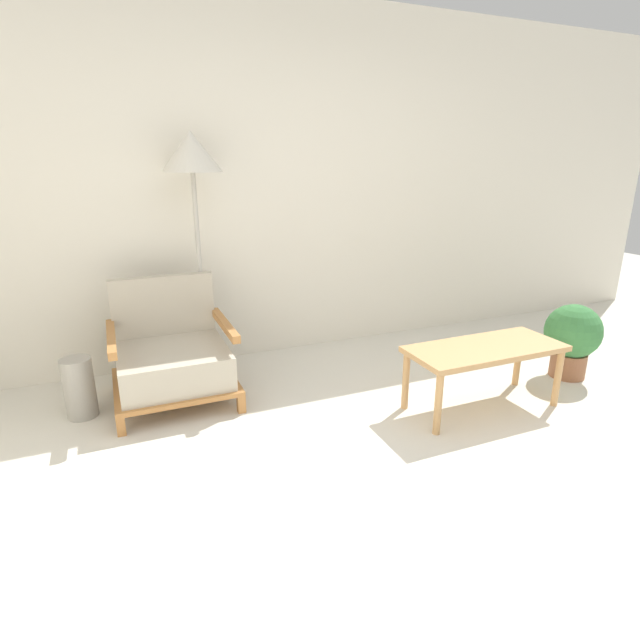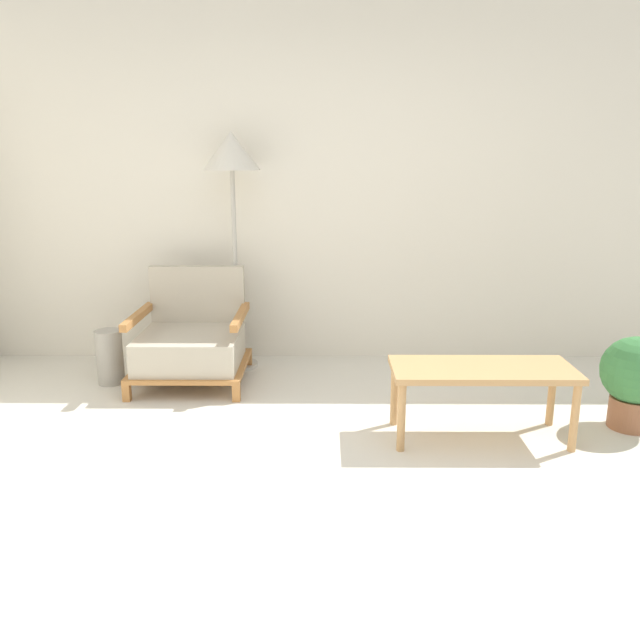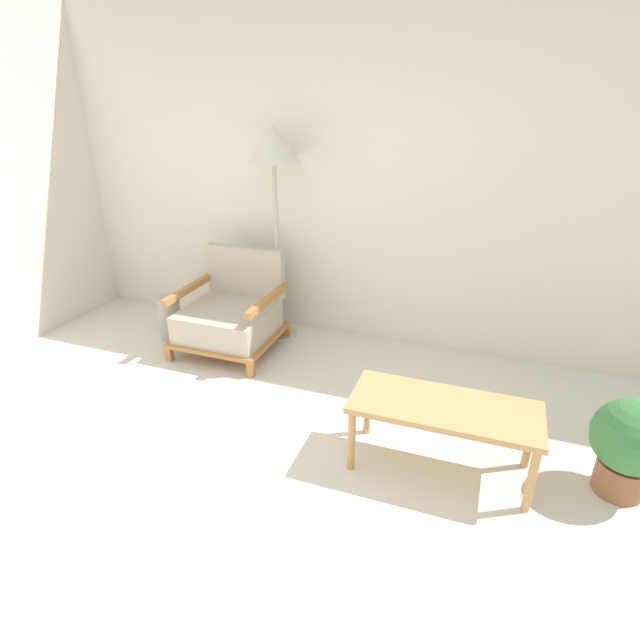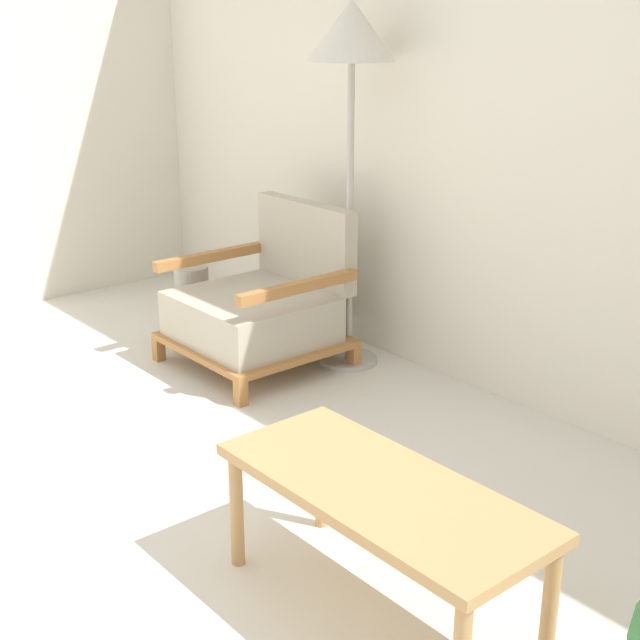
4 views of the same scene
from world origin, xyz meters
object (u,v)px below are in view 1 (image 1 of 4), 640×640
at_px(potted_plant, 572,337).
at_px(floor_lamp, 192,167).
at_px(coffee_table, 485,354).
at_px(vase, 79,388).
at_px(armchair, 172,356).

bearing_deg(potted_plant, floor_lamp, 155.67).
distance_m(coffee_table, vase, 2.55).
height_order(floor_lamp, potted_plant, floor_lamp).
bearing_deg(armchair, floor_lamp, 50.36).
height_order(armchair, floor_lamp, floor_lamp).
bearing_deg(vase, coffee_table, -20.14).
height_order(coffee_table, vase, coffee_table).
bearing_deg(floor_lamp, potted_plant, -24.33).
height_order(floor_lamp, vase, floor_lamp).
bearing_deg(armchair, coffee_table, -26.80).
xyz_separation_m(floor_lamp, coffee_table, (1.54, -1.25, -1.13)).
bearing_deg(coffee_table, armchair, 153.20).
bearing_deg(armchair, potted_plant, -15.83).
height_order(coffee_table, potted_plant, potted_plant).
relative_size(armchair, floor_lamp, 0.45).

